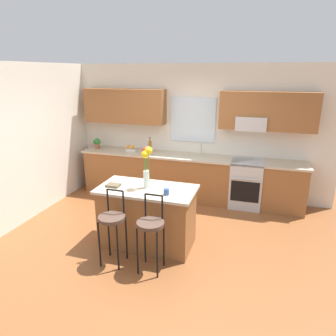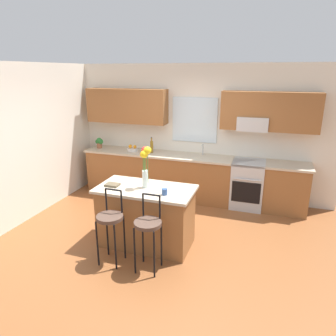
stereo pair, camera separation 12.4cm
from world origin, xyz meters
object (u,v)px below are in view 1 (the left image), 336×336
flower_vase (146,161)px  cookbook (113,185)px  bottle_olive_oil (150,147)px  bar_stool_near (112,221)px  potted_plant_small (97,143)px  fruit_bowl_oranges (131,149)px  mug_ceramic (166,192)px  bar_stool_middle (151,227)px  kitchen_island (147,216)px  oven_range (246,183)px

flower_vase → cookbook: bearing=-169.0°
cookbook → bottle_olive_oil: 2.02m
bar_stool_near → potted_plant_small: (-1.63, 2.52, 0.42)m
cookbook → fruit_bowl_oranges: (-0.60, 2.01, 0.03)m
mug_ceramic → bottle_olive_oil: bottle_olive_oil is taller
mug_ceramic → fruit_bowl_oranges: size_ratio=0.37×
bar_stool_middle → fruit_bowl_oranges: (-1.38, 2.52, 0.33)m
fruit_bowl_oranges → potted_plant_small: potted_plant_small is taller
bar_stool_near → bar_stool_middle: size_ratio=1.00×
flower_vase → potted_plant_small: flower_vase is taller
kitchen_island → mug_ceramic: 0.63m
bar_stool_near → bar_stool_middle: bearing=0.0°
bar_stool_middle → cookbook: size_ratio=5.21×
bar_stool_near → cookbook: 0.63m
bar_stool_middle → potted_plant_small: bearing=130.8°
bar_stool_near → bar_stool_middle: (0.55, 0.00, 0.00)m
bar_stool_near → bottle_olive_oil: 2.58m
fruit_bowl_oranges → bottle_olive_oil: (0.44, 0.00, 0.09)m
flower_vase → bottle_olive_oil: size_ratio=1.90×
cookbook → flower_vase: bearing=11.0°
mug_ceramic → fruit_bowl_oranges: fruit_bowl_oranges is taller
mug_ceramic → potted_plant_small: bearing=137.2°
bar_stool_near → fruit_bowl_oranges: bearing=108.2°
oven_range → mug_ceramic: size_ratio=10.22×
mug_ceramic → bottle_olive_oil: bearing=115.9°
flower_vase → fruit_bowl_oranges: (-1.10, 1.91, -0.36)m
flower_vase → fruit_bowl_oranges: flower_vase is taller
potted_plant_small → kitchen_island: bearing=-45.4°
cookbook → bar_stool_near: bearing=-66.3°
fruit_bowl_oranges → potted_plant_small: bearing=-180.0°
mug_ceramic → bottle_olive_oil: 2.32m
kitchen_island → oven_range: bearing=55.0°
oven_range → fruit_bowl_oranges: fruit_bowl_oranges is taller
flower_vase → cookbook: flower_vase is taller
flower_vase → fruit_bowl_oranges: size_ratio=2.58×
flower_vase → potted_plant_small: size_ratio=2.69×
cookbook → bottle_olive_oil: bottle_olive_oil is taller
bar_stool_near → flower_vase: bearing=65.9°
oven_range → fruit_bowl_oranges: bearing=179.4°
bar_stool_near → bar_stool_middle: same height
kitchen_island → cookbook: size_ratio=7.17×
kitchen_island → potted_plant_small: (-1.90, 1.93, 0.59)m
bar_stool_middle → mug_ceramic: 0.55m
kitchen_island → bottle_olive_oil: bearing=108.9°
bar_stool_middle → potted_plant_small: potted_plant_small is taller
bar_stool_middle → flower_vase: size_ratio=1.68×
flower_vase → mug_ceramic: bearing=-26.2°
kitchen_island → bar_stool_near: (-0.27, -0.59, 0.17)m
flower_vase → mug_ceramic: flower_vase is taller
flower_vase → fruit_bowl_oranges: 2.23m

